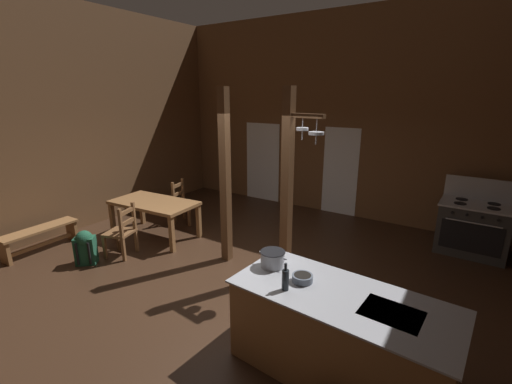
% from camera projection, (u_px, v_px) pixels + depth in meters
% --- Properties ---
extents(ground_plane, '(8.62, 8.71, 0.10)m').
position_uv_depth(ground_plane, '(224.00, 282.00, 5.41)').
color(ground_plane, '#382316').
extents(wall_back, '(8.62, 0.14, 4.55)m').
position_uv_depth(wall_back, '(329.00, 117.00, 8.01)').
color(wall_back, brown).
rests_on(wall_back, ground_plane).
extents(wall_left, '(0.14, 8.71, 4.55)m').
position_uv_depth(wall_left, '(63.00, 121.00, 6.85)').
color(wall_left, brown).
rests_on(wall_left, ground_plane).
extents(glazed_door_back_left, '(1.00, 0.01, 2.05)m').
position_uv_depth(glazed_door_back_left, '(263.00, 162.00, 9.22)').
color(glazed_door_back_left, white).
rests_on(glazed_door_back_left, ground_plane).
extents(glazed_panel_back_right, '(0.84, 0.01, 2.05)m').
position_uv_depth(glazed_panel_back_right, '(340.00, 172.00, 8.09)').
color(glazed_panel_back_right, white).
rests_on(glazed_panel_back_right, ground_plane).
extents(kitchen_island, '(2.22, 1.11, 0.92)m').
position_uv_depth(kitchen_island, '(338.00, 335.00, 3.47)').
color(kitchen_island, olive).
rests_on(kitchen_island, ground_plane).
extents(stove_range, '(1.16, 0.85, 1.32)m').
position_uv_depth(stove_range, '(473.00, 227.00, 6.19)').
color(stove_range, '#313131').
rests_on(stove_range, ground_plane).
extents(support_post_with_pot_rack, '(0.64, 0.24, 2.90)m').
position_uv_depth(support_post_with_pot_rack, '(289.00, 181.00, 5.11)').
color(support_post_with_pot_rack, brown).
rests_on(support_post_with_pot_rack, ground_plane).
extents(support_post_center, '(0.14, 0.14, 2.90)m').
position_uv_depth(support_post_center, '(225.00, 179.00, 5.66)').
color(support_post_center, brown).
rests_on(support_post_center, ground_plane).
extents(dining_table, '(1.76, 1.02, 0.74)m').
position_uv_depth(dining_table, '(154.00, 206.00, 6.85)').
color(dining_table, olive).
rests_on(dining_table, ground_plane).
extents(ladderback_chair_near_window, '(0.52, 0.52, 0.95)m').
position_uv_depth(ladderback_chair_near_window, '(184.00, 203.00, 7.69)').
color(ladderback_chair_near_window, brown).
rests_on(ladderback_chair_near_window, ground_plane).
extents(ladderback_chair_by_post, '(0.56, 0.56, 0.95)m').
position_uv_depth(ladderback_chair_by_post, '(122.00, 232.00, 6.07)').
color(ladderback_chair_by_post, brown).
rests_on(ladderback_chair_by_post, ground_plane).
extents(bench_along_left_wall, '(0.41, 1.32, 0.44)m').
position_uv_depth(bench_along_left_wall, '(40.00, 235.00, 6.30)').
color(bench_along_left_wall, olive).
rests_on(bench_along_left_wall, ground_plane).
extents(backpack, '(0.39, 0.39, 0.60)m').
position_uv_depth(backpack, '(85.00, 246.00, 5.81)').
color(backpack, '#1E5138').
rests_on(backpack, ground_plane).
extents(stockpot_on_counter, '(0.35, 0.28, 0.18)m').
position_uv_depth(stockpot_on_counter, '(273.00, 259.00, 3.87)').
color(stockpot_on_counter, '#A8AAB2').
rests_on(stockpot_on_counter, kitchen_island).
extents(mixing_bowl_on_counter, '(0.22, 0.22, 0.08)m').
position_uv_depth(mixing_bowl_on_counter, '(302.00, 278.00, 3.57)').
color(mixing_bowl_on_counter, slate).
rests_on(mixing_bowl_on_counter, kitchen_island).
extents(bottle_tall_on_counter, '(0.07, 0.07, 0.29)m').
position_uv_depth(bottle_tall_on_counter, '(285.00, 279.00, 3.40)').
color(bottle_tall_on_counter, '#1E2328').
rests_on(bottle_tall_on_counter, kitchen_island).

